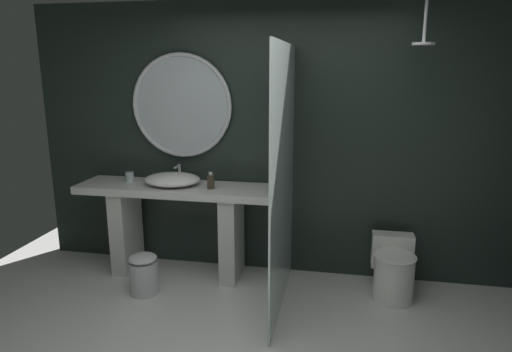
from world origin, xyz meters
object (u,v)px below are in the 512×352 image
Objects in this scene: toilet at (393,270)px; soap_dispenser at (211,181)px; rain_shower_head at (424,38)px; vessel_sink at (172,179)px; round_wall_mirror at (181,106)px; waste_bin at (144,274)px; tumbler_cup at (130,177)px.

soap_dispenser is at bearing 178.23° from toilet.
toilet is at bearing 161.85° from rain_shower_head.
vessel_sink is 0.53× the size of round_wall_mirror.
toilet is (2.07, -0.11, -0.70)m from vessel_sink.
soap_dispenser is 1.03m from waste_bin.
soap_dispenser is 0.42× the size of waste_bin.
round_wall_mirror is at bearing 170.63° from toilet.
vessel_sink is at bearing -98.49° from round_wall_mirror.
rain_shower_head is 0.91× the size of waste_bin.
tumbler_cup reaches higher than toilet.
tumbler_cup is at bearing -159.51° from round_wall_mirror.
waste_bin is at bearing -103.02° from round_wall_mirror.
round_wall_mirror is 1.61m from waste_bin.
vessel_sink is 0.40m from soap_dispenser.
toilet is 1.40× the size of waste_bin.
tumbler_cup is 2.62m from toilet.
waste_bin is at bearing -170.65° from toilet.
tumbler_cup is 0.61× the size of soap_dispenser.
round_wall_mirror is 1.91× the size of toilet.
rain_shower_head reaches higher than vessel_sink.
round_wall_mirror is (-0.36, 0.28, 0.66)m from soap_dispenser.
toilet is (2.03, -0.34, -1.38)m from round_wall_mirror.
rain_shower_head is 1.96m from toilet.
tumbler_cup reaches higher than waste_bin.
toilet is at bearing -3.42° from tumbler_cup.
rain_shower_head is at bearing -3.61° from vessel_sink.
tumbler_cup is 0.97m from waste_bin.
round_wall_mirror is 2.96× the size of rain_shower_head.
vessel_sink is at bearing 176.39° from rain_shower_head.
vessel_sink is 0.91m from waste_bin.
soap_dispenser is 0.16× the size of round_wall_mirror.
rain_shower_head is at bearing -3.95° from tumbler_cup.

